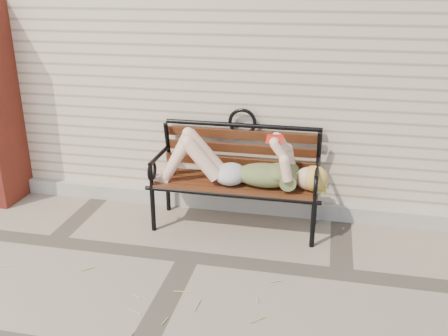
# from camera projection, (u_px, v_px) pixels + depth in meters

# --- Properties ---
(ground) EXTENTS (80.00, 80.00, 0.00)m
(ground) POSITION_uv_depth(u_px,v_px,m) (189.00, 257.00, 4.18)
(ground) COLOR gray
(ground) RESTS_ON ground
(house_wall) EXTENTS (8.00, 4.00, 3.00)m
(house_wall) POSITION_uv_depth(u_px,v_px,m) (250.00, 35.00, 6.38)
(house_wall) COLOR beige
(house_wall) RESTS_ON ground
(foundation_strip) EXTENTS (8.00, 0.10, 0.15)m
(foundation_strip) POSITION_uv_depth(u_px,v_px,m) (215.00, 201.00, 5.04)
(foundation_strip) COLOR #ACA79B
(foundation_strip) RESTS_ON ground
(garden_bench) EXTENTS (1.64, 0.65, 1.06)m
(garden_bench) POSITION_uv_depth(u_px,v_px,m) (238.00, 164.00, 4.57)
(garden_bench) COLOR black
(garden_bench) RESTS_ON ground
(reading_woman) EXTENTS (1.55, 0.35, 0.49)m
(reading_woman) POSITION_uv_depth(u_px,v_px,m) (236.00, 165.00, 4.43)
(reading_woman) COLOR #093143
(reading_woman) RESTS_ON ground
(straw_scatter) EXTENTS (2.91, 1.60, 0.01)m
(straw_scatter) POSITION_uv_depth(u_px,v_px,m) (92.00, 322.00, 3.38)
(straw_scatter) COLOR tan
(straw_scatter) RESTS_ON ground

